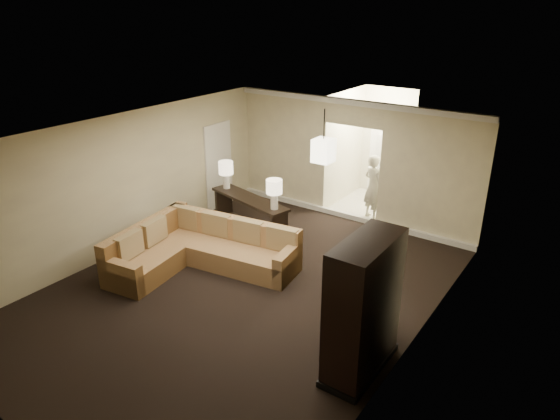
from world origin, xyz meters
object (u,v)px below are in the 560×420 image
Objects in this scene: console_table at (250,212)px; armoire at (363,310)px; drink_table at (373,309)px; person at (373,184)px; coffee_table at (222,242)px; sectional_sofa at (200,250)px.

armoire reaches higher than console_table.
person is (-1.95, 4.09, 0.43)m from drink_table.
console_table is at bearing 92.34° from coffee_table.
coffee_table is at bearing 90.95° from sectional_sofa.
coffee_table is 0.59× the size of person.
armoire is at bearing 137.27° from person.
person is at bearing 115.48° from drink_table.
console_table is 3.69× the size of drink_table.
person is (1.85, 2.30, 0.36)m from console_table.
coffee_table is 0.46× the size of console_table.
console_table is (-0.16, 1.77, 0.14)m from sectional_sofa.
armoire is at bearing -22.26° from coffee_table.
sectional_sofa is 1.40× the size of console_table.
person reaches higher than console_table.
sectional_sofa is at bearing 179.59° from drink_table.
sectional_sofa is 3.97m from armoire.
drink_table is at bearing -11.91° from console_table.
sectional_sofa is 1.54× the size of armoire.
armoire is at bearing -19.92° from console_table.
armoire reaches higher than drink_table.
console_table is 1.28× the size of person.
person is (1.69, 4.07, 0.50)m from sectional_sofa.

